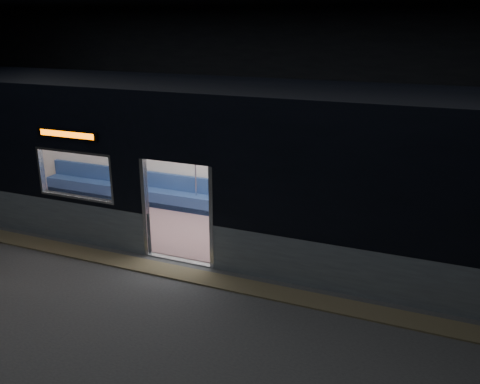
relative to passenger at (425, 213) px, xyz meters
The scene contains 7 objects.
station_floor 5.73m from the passenger, 141.29° to the right, with size 24.00×14.00×0.01m, color #47494C.
station_envelope 6.36m from the passenger, 141.29° to the right, with size 24.00×14.00×5.00m.
tactile_strip 5.40m from the passenger, 145.89° to the right, with size 22.80×0.50×0.03m, color #8C7F59.
metro_car 4.66m from the passenger, 167.22° to the right, with size 18.00×3.04×3.35m.
passenger is the anchor object (origin of this frame).
handbag 0.25m from the passenger, 87.29° to the right, with size 0.25×0.21×0.12m, color black.
transit_map 0.98m from the passenger, 28.18° to the left, with size 1.12×0.03×0.73m, color white.
Camera 1 is at (4.66, -6.98, 4.54)m, focal length 38.00 mm.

